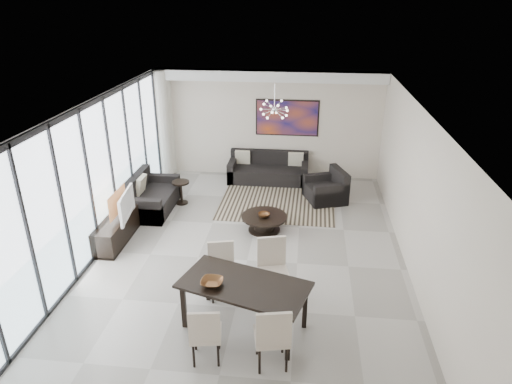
# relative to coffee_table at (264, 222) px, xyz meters

# --- Properties ---
(room_shell) EXTENTS (6.00, 9.00, 2.90)m
(room_shell) POSITION_rel_coffee_table_xyz_m (0.25, -1.24, 1.26)
(room_shell) COLOR #A8A39B
(room_shell) RESTS_ON ground
(window_wall) EXTENTS (0.37, 8.95, 2.90)m
(window_wall) POSITION_rel_coffee_table_xyz_m (-3.06, -1.24, 1.27)
(window_wall) COLOR silver
(window_wall) RESTS_ON floor
(soffit) EXTENTS (5.98, 0.40, 0.26)m
(soffit) POSITION_rel_coffee_table_xyz_m (-0.21, 3.06, 2.58)
(soffit) COLOR white
(soffit) RESTS_ON room_shell
(painting) EXTENTS (1.68, 0.04, 0.98)m
(painting) POSITION_rel_coffee_table_xyz_m (0.29, 3.23, 1.46)
(painting) COLOR #BC491A
(painting) RESTS_ON room_shell
(chandelier) EXTENTS (0.66, 0.66, 0.71)m
(chandelier) POSITION_rel_coffee_table_xyz_m (0.09, 1.26, 2.16)
(chandelier) COLOR silver
(chandelier) RESTS_ON room_shell
(rug) EXTENTS (2.79, 2.16, 0.01)m
(rug) POSITION_rel_coffee_table_xyz_m (0.18, 1.36, -0.19)
(rug) COLOR black
(rug) RESTS_ON floor
(coffee_table) EXTENTS (0.98, 0.98, 0.34)m
(coffee_table) POSITION_rel_coffee_table_xyz_m (0.00, 0.00, 0.00)
(coffee_table) COLOR black
(coffee_table) RESTS_ON floor
(bowl_coffee) EXTENTS (0.27, 0.27, 0.08)m
(bowl_coffee) POSITION_rel_coffee_table_xyz_m (-0.00, -0.04, 0.19)
(bowl_coffee) COLOR brown
(bowl_coffee) RESTS_ON coffee_table
(sofa_main) EXTENTS (2.12, 0.87, 0.77)m
(sofa_main) POSITION_rel_coffee_table_xyz_m (-0.16, 2.83, 0.07)
(sofa_main) COLOR black
(sofa_main) RESTS_ON floor
(loveseat) EXTENTS (0.93, 1.65, 0.82)m
(loveseat) POSITION_rel_coffee_table_xyz_m (-2.76, 0.72, 0.09)
(loveseat) COLOR black
(loveseat) RESTS_ON floor
(armchair) EXTENTS (1.13, 1.16, 0.77)m
(armchair) POSITION_rel_coffee_table_xyz_m (1.38, 1.72, 0.07)
(armchair) COLOR black
(armchair) RESTS_ON floor
(side_table) EXTENTS (0.42, 0.42, 0.57)m
(side_table) POSITION_rel_coffee_table_xyz_m (-2.12, 1.14, 0.19)
(side_table) COLOR black
(side_table) RESTS_ON floor
(tv_console) EXTENTS (0.47, 1.66, 0.52)m
(tv_console) POSITION_rel_coffee_table_xyz_m (-2.97, -0.73, 0.07)
(tv_console) COLOR black
(tv_console) RESTS_ON floor
(television) EXTENTS (0.24, 0.98, 0.56)m
(television) POSITION_rel_coffee_table_xyz_m (-2.81, -0.74, 0.61)
(television) COLOR gray
(television) RESTS_ON tv_console
(dining_table) EXTENTS (2.09, 1.47, 0.79)m
(dining_table) POSITION_rel_coffee_table_xyz_m (-0.00, -3.11, 0.51)
(dining_table) COLOR black
(dining_table) RESTS_ON floor
(dining_chair_sw) EXTENTS (0.49, 0.49, 0.92)m
(dining_chair_sw) POSITION_rel_coffee_table_xyz_m (-0.43, -3.90, 0.33)
(dining_chair_sw) COLOR beige
(dining_chair_sw) RESTS_ON floor
(dining_chair_se) EXTENTS (0.55, 0.55, 1.01)m
(dining_chair_se) POSITION_rel_coffee_table_xyz_m (0.49, -3.91, 0.39)
(dining_chair_se) COLOR beige
(dining_chair_se) RESTS_ON floor
(dining_chair_nw) EXTENTS (0.53, 0.53, 0.95)m
(dining_chair_nw) POSITION_rel_coffee_table_xyz_m (-0.50, -2.30, 0.35)
(dining_chair_nw) COLOR beige
(dining_chair_nw) RESTS_ON floor
(dining_chair_ne) EXTENTS (0.59, 0.59, 1.05)m
(dining_chair_ne) POSITION_rel_coffee_table_xyz_m (0.35, -2.23, 0.41)
(dining_chair_ne) COLOR beige
(dining_chair_ne) RESTS_ON floor
(bowl_dining) EXTENTS (0.35, 0.35, 0.08)m
(bowl_dining) POSITION_rel_coffee_table_xyz_m (-0.47, -3.19, 0.63)
(bowl_dining) COLOR brown
(bowl_dining) RESTS_ON dining_table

